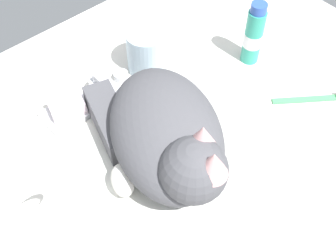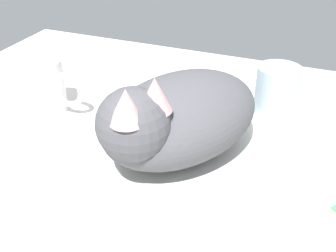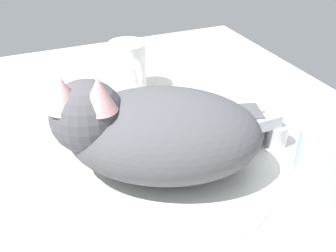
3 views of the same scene
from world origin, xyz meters
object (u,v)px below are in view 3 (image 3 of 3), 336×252
Objects in this scene: cat at (153,130)px; soap_bar at (246,110)px; faucet at (269,132)px; coffee_mug at (129,68)px; rinse_cup at (325,160)px.

cat reaches higher than soap_bar.
faucet is 0.39× the size of cat.
coffee_mug is at bearing -143.67° from soap_bar.
rinse_cup is (11.00, 0.75, 1.95)cm from faucet.
faucet is 7.48cm from soap_bar.
rinse_cup is at bearing 58.86° from cat.
coffee_mug reaches higher than faucet.
faucet is 1.11× the size of coffee_mug.
coffee_mug is 1.34× the size of rinse_cup.
cat is 5.58× the size of soap_bar.
coffee_mug is 1.93× the size of soap_bar.
cat is 21.00cm from soap_bar.
coffee_mug is at bearing -159.13° from rinse_cup.
cat is 3.87× the size of rinse_cup.
coffee_mug is 40.57cm from rinse_cup.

